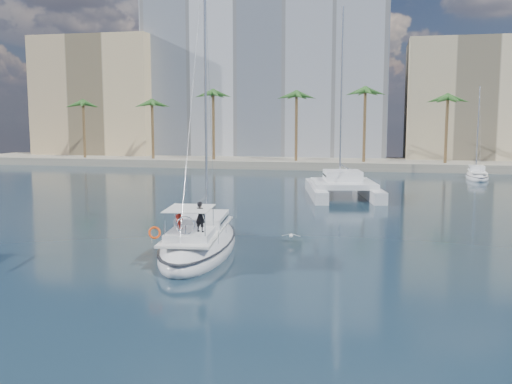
# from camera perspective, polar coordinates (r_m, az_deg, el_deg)

# --- Properties ---
(ground) EXTENTS (160.00, 160.00, 0.00)m
(ground) POSITION_cam_1_polar(r_m,az_deg,el_deg) (30.82, -2.97, -6.74)
(ground) COLOR black
(ground) RESTS_ON ground
(quay) EXTENTS (120.00, 14.00, 1.20)m
(quay) POSITION_cam_1_polar(r_m,az_deg,el_deg) (90.45, 7.21, 2.88)
(quay) COLOR gray
(quay) RESTS_ON ground
(building_modern) EXTENTS (42.00, 16.00, 28.00)m
(building_modern) POSITION_cam_1_polar(r_m,az_deg,el_deg) (103.98, 1.21, 10.89)
(building_modern) COLOR silver
(building_modern) RESTS_ON ground
(building_tan_left) EXTENTS (22.00, 14.00, 22.00)m
(building_tan_left) POSITION_cam_1_polar(r_m,az_deg,el_deg) (109.89, -14.95, 8.89)
(building_tan_left) COLOR tan
(building_tan_left) RESTS_ON ground
(building_beige) EXTENTS (20.00, 14.00, 20.00)m
(building_beige) POSITION_cam_1_polar(r_m,az_deg,el_deg) (99.88, 20.58, 8.28)
(building_beige) COLOR #C7B58F
(building_beige) RESTS_ON ground
(palm_left) EXTENTS (3.60, 3.60, 12.30)m
(palm_left) POSITION_cam_1_polar(r_m,az_deg,el_deg) (95.56, -13.93, 8.76)
(palm_left) COLOR brown
(palm_left) RESTS_ON ground
(palm_centre) EXTENTS (3.60, 3.60, 12.30)m
(palm_centre) POSITION_cam_1_polar(r_m,az_deg,el_deg) (86.25, 7.08, 9.10)
(palm_centre) COLOR brown
(palm_centre) RESTS_ON ground
(main_sloop) EXTENTS (5.33, 12.43, 17.87)m
(main_sloop) POSITION_cam_1_polar(r_m,az_deg,el_deg) (32.48, -5.67, -5.06)
(main_sloop) COLOR silver
(main_sloop) RESTS_ON ground
(catamaran) EXTENTS (8.67, 13.65, 18.38)m
(catamaran) POSITION_cam_1_polar(r_m,az_deg,el_deg) (56.13, 8.64, 0.76)
(catamaran) COLOR silver
(catamaran) RESTS_ON ground
(seagull) EXTENTS (1.15, 0.50, 0.21)m
(seagull) POSITION_cam_1_polar(r_m,az_deg,el_deg) (35.01, 3.53, -4.36)
(seagull) COLOR silver
(seagull) RESTS_ON ground
(moored_yacht_a) EXTENTS (3.37, 9.52, 11.90)m
(moored_yacht_a) POSITION_cam_1_polar(r_m,az_deg,el_deg) (77.17, 21.21, 1.24)
(moored_yacht_a) COLOR silver
(moored_yacht_a) RESTS_ON ground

